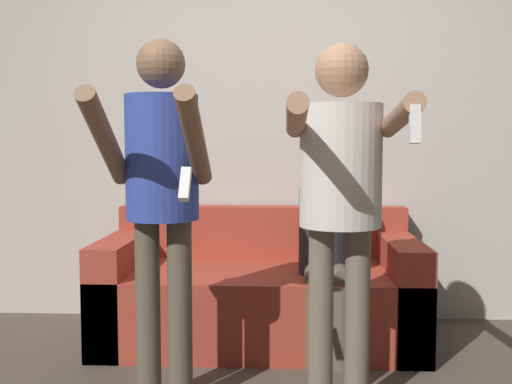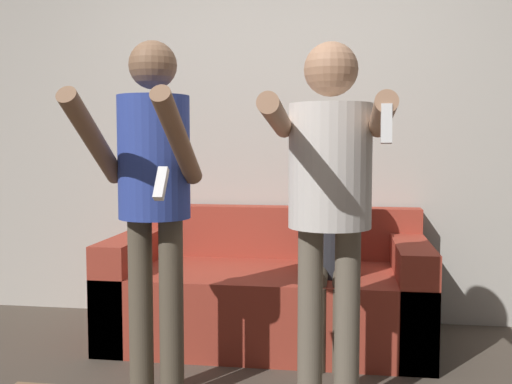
{
  "view_description": "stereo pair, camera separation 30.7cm",
  "coord_description": "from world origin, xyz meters",
  "views": [
    {
      "loc": [
        0.12,
        -2.34,
        1.18
      ],
      "look_at": [
        -0.03,
        0.72,
        0.94
      ],
      "focal_mm": 42.0,
      "sensor_mm": 36.0,
      "label": 1
    },
    {
      "loc": [
        0.42,
        -2.31,
        1.18
      ],
      "look_at": [
        -0.03,
        0.72,
        0.94
      ],
      "focal_mm": 42.0,
      "sensor_mm": 36.0,
      "label": 2
    }
  ],
  "objects": [
    {
      "name": "person_standing_left",
      "position": [
        -0.42,
        0.24,
        1.02
      ],
      "size": [
        0.44,
        0.68,
        1.64
      ],
      "color": "brown",
      "rests_on": "ground_plane"
    },
    {
      "name": "person_seated",
      "position": [
        0.35,
        1.0,
        0.65
      ],
      "size": [
        0.3,
        0.53,
        1.18
      ],
      "color": "brown",
      "rests_on": "ground_plane"
    },
    {
      "name": "wall_back",
      "position": [
        0.0,
        1.72,
        1.35
      ],
      "size": [
        6.4,
        0.06,
        2.7
      ],
      "color": "#B7B2A8",
      "rests_on": "ground_plane"
    },
    {
      "name": "person_standing_right",
      "position": [
        0.36,
        0.24,
        1.02
      ],
      "size": [
        0.47,
        0.75,
        1.61
      ],
      "color": "#6B6051",
      "rests_on": "ground_plane"
    },
    {
      "name": "couch",
      "position": [
        -0.03,
        1.22,
        0.28
      ],
      "size": [
        1.87,
        0.92,
        0.77
      ],
      "color": "#9E3828",
      "rests_on": "ground_plane"
    }
  ]
}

